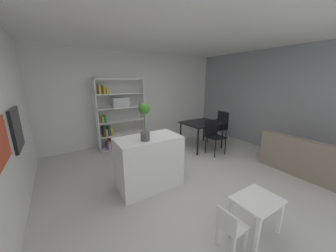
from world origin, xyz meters
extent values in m
plane|color=beige|center=(0.00, 0.00, 0.00)|extent=(8.52, 8.52, 0.00)
cube|color=white|center=(0.00, 0.00, 2.72)|extent=(6.20, 5.50, 0.06)
cube|color=silver|center=(0.00, 2.72, 1.34)|extent=(6.20, 0.06, 2.69)
cube|color=gray|center=(3.07, 0.00, 1.34)|extent=(0.06, 5.50, 2.69)
cube|color=black|center=(-2.40, 0.77, 1.20)|extent=(0.04, 0.59, 0.60)
cylinder|color=#B7BABC|center=(-2.43, 0.77, 1.45)|extent=(0.02, 0.47, 0.02)
cube|color=white|center=(-0.60, 0.17, 0.47)|extent=(1.11, 0.62, 0.93)
cylinder|color=#4C4C51|center=(-0.71, 0.04, 1.00)|extent=(0.15, 0.15, 0.14)
cylinder|color=#476633|center=(-0.71, 0.04, 1.23)|extent=(0.01, 0.01, 0.31)
sphere|color=#357524|center=(-0.71, 0.04, 1.45)|extent=(0.18, 0.18, 0.18)
cube|color=white|center=(-1.01, 2.40, 0.96)|extent=(0.02, 0.36, 1.92)
cube|color=white|center=(0.28, 2.40, 0.96)|extent=(0.02, 0.36, 1.92)
cube|color=white|center=(-0.36, 2.40, 1.91)|extent=(1.31, 0.36, 0.02)
cube|color=white|center=(-0.36, 2.40, 0.01)|extent=(1.31, 0.36, 0.02)
cube|color=white|center=(-0.36, 2.40, 0.40)|extent=(1.27, 0.36, 0.02)
cube|color=white|center=(-0.36, 2.40, 0.77)|extent=(1.27, 0.36, 0.02)
cube|color=white|center=(-0.36, 2.40, 1.15)|extent=(1.27, 0.36, 0.02)
cube|color=white|center=(-0.36, 2.40, 1.52)|extent=(1.27, 0.36, 0.02)
cube|color=#8E4793|center=(-0.82, 2.40, 0.10)|extent=(0.04, 0.30, 0.16)
cube|color=silver|center=(-0.77, 2.40, 0.12)|extent=(0.04, 0.30, 0.19)
cube|color=red|center=(-0.72, 2.40, 0.15)|extent=(0.04, 0.30, 0.25)
cube|color=#38383D|center=(-0.88, 2.40, 0.54)|extent=(0.04, 0.30, 0.26)
cube|color=gold|center=(-0.82, 2.40, 0.51)|extent=(0.05, 0.30, 0.20)
cube|color=#2D6BAD|center=(-0.75, 2.40, 0.53)|extent=(0.03, 0.30, 0.24)
cube|color=gold|center=(-0.69, 2.40, 0.52)|extent=(0.05, 0.30, 0.22)
cube|color=gold|center=(-0.88, 2.40, 0.87)|extent=(0.03, 0.30, 0.17)
cube|color=#338E4C|center=(-0.82, 2.40, 0.87)|extent=(0.05, 0.30, 0.17)
cube|color=gold|center=(-0.89, 2.40, 1.65)|extent=(0.04, 0.30, 0.23)
cube|color=#38383D|center=(-0.84, 2.40, 1.65)|extent=(0.05, 0.30, 0.22)
cube|color=gold|center=(-0.78, 2.40, 1.64)|extent=(0.04, 0.30, 0.20)
cube|color=gold|center=(-0.71, 2.40, 1.62)|extent=(0.06, 0.30, 0.17)
cube|color=#B7BABC|center=(-0.37, 2.40, 1.29)|extent=(0.44, 0.32, 0.26)
cube|color=white|center=(0.08, -1.46, 0.46)|extent=(0.56, 0.44, 0.03)
cube|color=white|center=(-0.16, -1.64, 0.23)|extent=(0.04, 0.04, 0.45)
cube|color=white|center=(0.31, -1.64, 0.23)|extent=(0.04, 0.04, 0.45)
cube|color=white|center=(-0.16, -1.28, 0.23)|extent=(0.04, 0.04, 0.45)
cube|color=white|center=(0.31, -1.28, 0.23)|extent=(0.04, 0.04, 0.45)
cube|color=silver|center=(-0.36, -1.46, 0.31)|extent=(0.28, 0.28, 0.02)
cube|color=silver|center=(-0.48, -1.47, 0.43)|extent=(0.04, 0.27, 0.22)
cube|color=silver|center=(-0.25, -1.57, 0.15)|extent=(0.03, 0.03, 0.30)
cube|color=silver|center=(-0.26, -1.35, 0.15)|extent=(0.03, 0.03, 0.30)
cube|color=silver|center=(-0.47, -1.58, 0.15)|extent=(0.03, 0.03, 0.30)
cube|color=silver|center=(-0.48, -1.36, 0.15)|extent=(0.03, 0.03, 0.30)
cube|color=black|center=(1.51, 1.13, 0.72)|extent=(1.02, 0.86, 0.03)
cylinder|color=black|center=(1.06, 0.76, 0.35)|extent=(0.04, 0.04, 0.71)
cylinder|color=black|center=(1.96, 0.76, 0.35)|extent=(0.04, 0.04, 0.71)
cylinder|color=black|center=(1.06, 1.50, 0.35)|extent=(0.04, 0.04, 0.71)
cylinder|color=black|center=(1.96, 1.50, 0.35)|extent=(0.04, 0.04, 0.71)
cube|color=black|center=(1.51, 0.58, 0.46)|extent=(0.43, 0.42, 0.03)
cube|color=black|center=(1.52, 0.76, 0.67)|extent=(0.42, 0.04, 0.40)
cylinder|color=black|center=(1.33, 0.41, 0.22)|extent=(0.03, 0.03, 0.45)
cylinder|color=black|center=(1.68, 0.40, 0.22)|extent=(0.03, 0.03, 0.45)
cylinder|color=black|center=(1.34, 0.75, 0.22)|extent=(0.03, 0.03, 0.45)
cylinder|color=black|center=(1.69, 0.74, 0.22)|extent=(0.03, 0.03, 0.45)
cube|color=black|center=(2.14, 1.13, 0.47)|extent=(0.48, 0.48, 0.03)
cube|color=black|center=(2.34, 1.11, 0.73)|extent=(0.07, 0.44, 0.49)
cylinder|color=black|center=(1.97, 1.34, 0.23)|extent=(0.03, 0.03, 0.46)
cylinder|color=black|center=(1.94, 0.96, 0.23)|extent=(0.03, 0.03, 0.46)
cylinder|color=black|center=(2.35, 1.30, 0.23)|extent=(0.03, 0.03, 0.46)
cylinder|color=black|center=(2.31, 0.92, 0.23)|extent=(0.03, 0.03, 0.46)
cube|color=gray|center=(2.48, -1.38, 0.18)|extent=(0.91, 2.11, 0.36)
cube|color=gray|center=(2.11, -1.38, 0.57)|extent=(0.18, 2.11, 0.41)
cube|color=gray|center=(2.52, -0.39, 0.46)|extent=(0.71, 0.14, 0.20)
camera|label=1|loc=(-1.85, -2.49, 1.89)|focal=19.10mm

